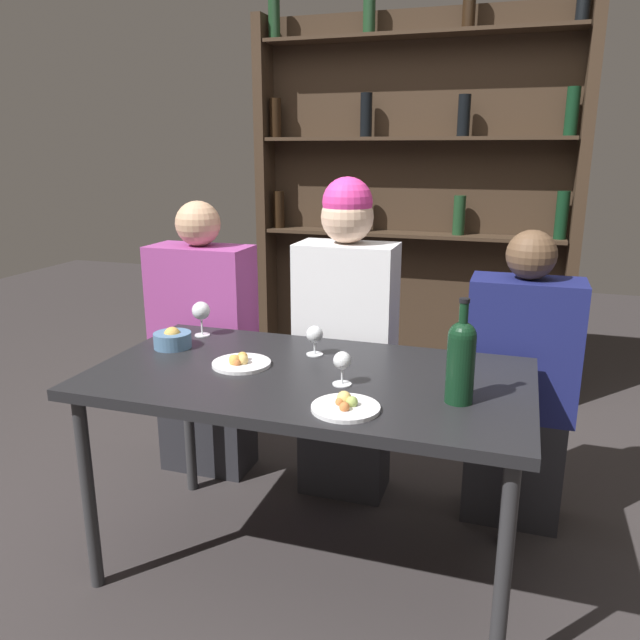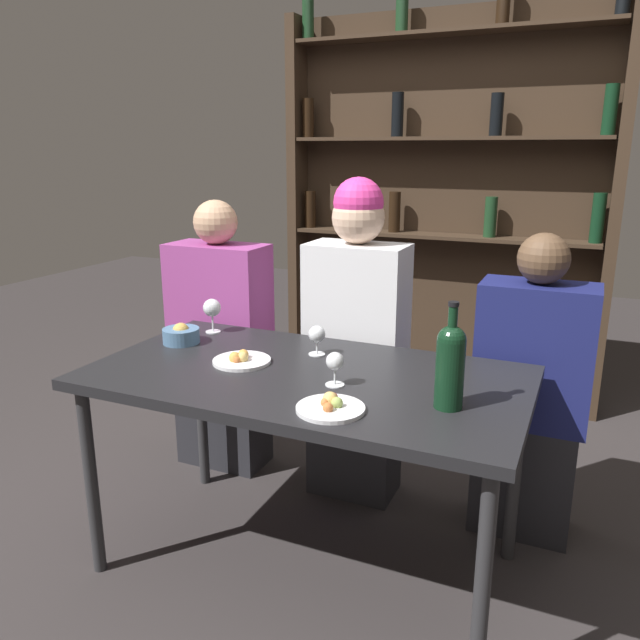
% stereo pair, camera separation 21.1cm
% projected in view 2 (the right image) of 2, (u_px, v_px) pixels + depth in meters
% --- Properties ---
extents(ground_plane, '(10.00, 10.00, 0.00)m').
position_uv_depth(ground_plane, '(307.00, 562.00, 2.24)').
color(ground_plane, '#332D2D').
extents(dining_table, '(1.43, 0.77, 0.73)m').
position_uv_depth(dining_table, '(306.00, 390.00, 2.06)').
color(dining_table, black).
rests_on(dining_table, ground_plane).
extents(wine_rack_wall, '(1.87, 0.21, 2.29)m').
position_uv_depth(wine_rack_wall, '(444.00, 196.00, 3.58)').
color(wine_rack_wall, '#38281C').
rests_on(wine_rack_wall, ground_plane).
extents(wine_bottle, '(0.08, 0.08, 0.31)m').
position_uv_depth(wine_bottle, '(450.00, 363.00, 1.74)').
color(wine_bottle, black).
rests_on(wine_bottle, dining_table).
extents(wine_glass_0, '(0.06, 0.06, 0.11)m').
position_uv_depth(wine_glass_0, '(335.00, 363.00, 1.92)').
color(wine_glass_0, silver).
rests_on(wine_glass_0, dining_table).
extents(wine_glass_1, '(0.07, 0.07, 0.14)m').
position_uv_depth(wine_glass_1, '(212.00, 309.00, 2.47)').
color(wine_glass_1, silver).
rests_on(wine_glass_1, dining_table).
extents(wine_glass_2, '(0.06, 0.06, 0.11)m').
position_uv_depth(wine_glass_2, '(317.00, 335.00, 2.21)').
color(wine_glass_2, silver).
rests_on(wine_glass_2, dining_table).
extents(food_plate_0, '(0.20, 0.20, 0.04)m').
position_uv_depth(food_plate_0, '(241.00, 360.00, 2.14)').
color(food_plate_0, white).
rests_on(food_plate_0, dining_table).
extents(food_plate_1, '(0.20, 0.20, 0.05)m').
position_uv_depth(food_plate_1, '(331.00, 406.00, 1.75)').
color(food_plate_1, white).
rests_on(food_plate_1, dining_table).
extents(snack_bowl, '(0.14, 0.14, 0.08)m').
position_uv_depth(snack_bowl, '(181.00, 335.00, 2.35)').
color(snack_bowl, '#4C7299').
rests_on(snack_bowl, dining_table).
extents(seated_person_left, '(0.44, 0.22, 1.23)m').
position_uv_depth(seated_person_left, '(221.00, 346.00, 2.83)').
color(seated_person_left, '#26262B').
rests_on(seated_person_left, ground_plane).
extents(seated_person_center, '(0.40, 0.22, 1.33)m').
position_uv_depth(seated_person_center, '(356.00, 347.00, 2.55)').
color(seated_person_center, '#26262B').
rests_on(seated_person_center, ground_plane).
extents(seated_person_right, '(0.41, 0.22, 1.16)m').
position_uv_depth(seated_person_right, '(530.00, 399.00, 2.31)').
color(seated_person_right, '#26262B').
rests_on(seated_person_right, ground_plane).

